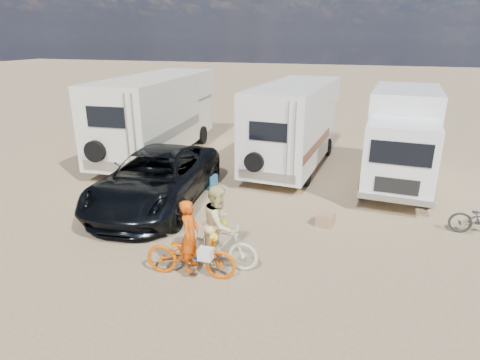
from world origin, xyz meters
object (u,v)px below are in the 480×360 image
(rv_left, at_px, (158,117))
(box_truck, at_px, (402,139))
(bike_man, at_px, (191,254))
(rider_man, at_px, (190,243))
(cooler, at_px, (207,181))
(rider_woman, at_px, (219,231))
(crate, at_px, (326,219))
(dark_suv, at_px, (157,178))
(bike_woman, at_px, (219,246))
(rv_main, at_px, (294,126))

(rv_left, distance_m, box_truck, 9.67)
(bike_man, bearing_deg, box_truck, -37.50)
(box_truck, height_order, rider_man, box_truck)
(rider_man, bearing_deg, cooler, 11.76)
(rv_left, height_order, box_truck, rv_left)
(rider_woman, distance_m, crate, 3.60)
(rider_woman, bearing_deg, cooler, 23.30)
(dark_suv, distance_m, bike_woman, 4.29)
(rv_left, distance_m, rider_man, 9.76)
(rv_left, height_order, crate, rv_left)
(rv_left, height_order, dark_suv, rv_left)
(rv_main, relative_size, crate, 15.29)
(box_truck, relative_size, crate, 13.38)
(bike_man, distance_m, crate, 4.23)
(dark_suv, bearing_deg, rv_main, 50.93)
(box_truck, distance_m, rider_man, 8.79)
(rv_left, xyz_separation_m, rider_man, (5.16, -8.24, -0.90))
(rv_left, height_order, cooler, rv_left)
(rv_main, bearing_deg, dark_suv, -119.04)
(cooler, bearing_deg, dark_suv, -107.33)
(rv_left, height_order, bike_man, rv_left)
(rider_woman, height_order, cooler, rider_woman)
(dark_suv, bearing_deg, rider_man, -58.15)
(rv_main, distance_m, crate, 5.63)
(rv_main, relative_size, box_truck, 1.14)
(bike_man, height_order, bike_woman, bike_woman)
(cooler, bearing_deg, bike_woman, -52.85)
(cooler, relative_size, crate, 1.35)
(dark_suv, distance_m, crate, 5.21)
(bike_woman, relative_size, crate, 4.01)
(rv_left, xyz_separation_m, rider_woman, (5.62, -7.73, -0.80))
(bike_woman, xyz_separation_m, rider_man, (-0.47, -0.50, 0.26))
(rv_main, distance_m, bike_woman, 8.07)
(dark_suv, distance_m, rider_man, 4.34)
(rv_main, distance_m, bike_man, 8.59)
(bike_woman, bearing_deg, rider_woman, -91.85)
(crate, bearing_deg, rider_man, -126.40)
(rv_main, bearing_deg, rv_left, -173.45)
(rider_man, relative_size, crate, 3.58)
(crate, bearing_deg, cooler, 157.46)
(box_truck, xyz_separation_m, dark_suv, (-7.16, -4.08, -0.79))
(crate, bearing_deg, rv_main, 110.17)
(dark_suv, xyz_separation_m, rider_woman, (3.14, -2.92, 0.07))
(box_truck, distance_m, cooler, 6.77)
(bike_man, xyz_separation_m, rider_man, (0.00, 0.00, 0.27))
(rv_left, distance_m, crate, 9.19)
(bike_man, relative_size, rider_woman, 1.12)
(bike_woman, bearing_deg, cooler, 23.30)
(rv_main, xyz_separation_m, rv_left, (-5.78, -0.26, 0.07))
(rider_man, bearing_deg, rv_left, 25.42)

